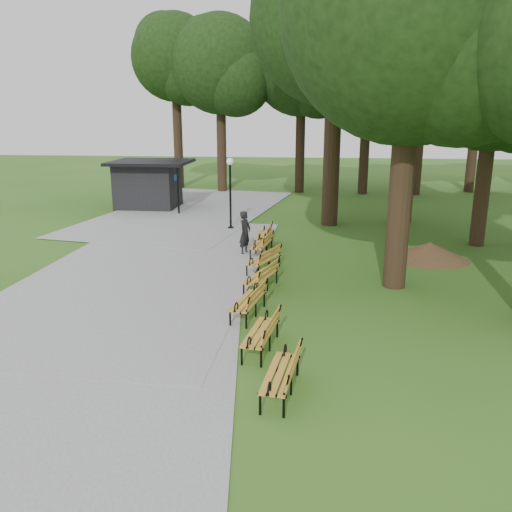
# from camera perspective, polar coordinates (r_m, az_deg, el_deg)

# --- Properties ---
(ground) EXTENTS (100.00, 100.00, 0.00)m
(ground) POSITION_cam_1_polar(r_m,az_deg,el_deg) (15.58, -0.96, -4.94)
(ground) COLOR #2E5D1A
(ground) RESTS_ON ground
(path) EXTENTS (12.00, 38.00, 0.06)m
(path) POSITION_cam_1_polar(r_m,az_deg,el_deg) (19.19, -11.83, -1.23)
(path) COLOR gray
(path) RESTS_ON ground
(person) EXTENTS (0.60, 0.72, 1.70)m
(person) POSITION_cam_1_polar(r_m,az_deg,el_deg) (20.49, -1.18, 2.52)
(person) COLOR black
(person) RESTS_ON ground
(kiosk) EXTENTS (4.36, 3.81, 2.70)m
(kiosk) POSITION_cam_1_polar(r_m,az_deg,el_deg) (31.17, -11.56, 7.60)
(kiosk) COLOR black
(kiosk) RESTS_ON ground
(lamp_post) EXTENTS (0.32, 0.32, 3.33)m
(lamp_post) POSITION_cam_1_polar(r_m,az_deg,el_deg) (24.73, -2.80, 8.33)
(lamp_post) COLOR black
(lamp_post) RESTS_ON ground
(dirt_mound) EXTENTS (2.53, 2.53, 0.68)m
(dirt_mound) POSITION_cam_1_polar(r_m,az_deg,el_deg) (20.80, 18.16, 0.50)
(dirt_mound) COLOR #47301C
(dirt_mound) RESTS_ON ground
(bench_0) EXTENTS (0.87, 1.97, 0.88)m
(bench_0) POSITION_cam_1_polar(r_m,az_deg,el_deg) (10.61, 2.63, -12.55)
(bench_0) COLOR gold
(bench_0) RESTS_ON ground
(bench_1) EXTENTS (0.92, 1.98, 0.88)m
(bench_1) POSITION_cam_1_polar(r_m,az_deg,el_deg) (12.38, 0.49, -8.28)
(bench_1) COLOR gold
(bench_1) RESTS_ON ground
(bench_2) EXTENTS (1.00, 1.99, 0.88)m
(bench_2) POSITION_cam_1_polar(r_m,az_deg,el_deg) (14.36, -0.87, -4.87)
(bench_2) COLOR gold
(bench_2) RESTS_ON ground
(bench_3) EXTENTS (1.16, 2.00, 0.88)m
(bench_3) POSITION_cam_1_polar(r_m,az_deg,el_deg) (16.42, 0.52, -2.24)
(bench_3) COLOR gold
(bench_3) RESTS_ON ground
(bench_4) EXTENTS (1.30, 2.00, 0.88)m
(bench_4) POSITION_cam_1_polar(r_m,az_deg,el_deg) (18.30, 0.83, -0.38)
(bench_4) COLOR gold
(bench_4) RESTS_ON ground
(bench_5) EXTENTS (0.92, 1.98, 0.88)m
(bench_5) POSITION_cam_1_polar(r_m,az_deg,el_deg) (20.42, 0.58, 1.30)
(bench_5) COLOR gold
(bench_5) RESTS_ON ground
(bench_6) EXTENTS (0.71, 1.92, 0.88)m
(bench_6) POSITION_cam_1_polar(r_m,az_deg,el_deg) (21.90, 0.77, 2.27)
(bench_6) COLOR gold
(bench_6) RESTS_ON ground
(lawn_tree_0) EXTENTS (7.55, 7.55, 11.93)m
(lawn_tree_0) POSITION_cam_1_polar(r_m,az_deg,el_deg) (16.82, 16.64, 24.07)
(lawn_tree_0) COLOR black
(lawn_tree_0) RESTS_ON ground
(lawn_tree_1) EXTENTS (5.74, 5.74, 9.59)m
(lawn_tree_1) POSITION_cam_1_polar(r_m,az_deg,el_deg) (23.31, 24.39, 17.19)
(lawn_tree_1) COLOR black
(lawn_tree_1) RESTS_ON ground
(lawn_tree_2) EXTENTS (7.86, 7.86, 13.37)m
(lawn_tree_2) POSITION_cam_1_polar(r_m,az_deg,el_deg) (26.03, 8.70, 24.01)
(lawn_tree_2) COLOR black
(lawn_tree_2) RESTS_ON ground
(lawn_tree_4) EXTENTS (6.23, 6.23, 11.44)m
(lawn_tree_4) POSITION_cam_1_polar(r_m,az_deg,el_deg) (27.31, 16.91, 20.74)
(lawn_tree_4) COLOR black
(lawn_tree_4) RESTS_ON ground
(tree_backdrop) EXTENTS (36.26, 10.16, 16.44)m
(tree_backdrop) POSITION_cam_1_polar(r_m,az_deg,el_deg) (37.99, 14.21, 19.19)
(tree_backdrop) COLOR black
(tree_backdrop) RESTS_ON ground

